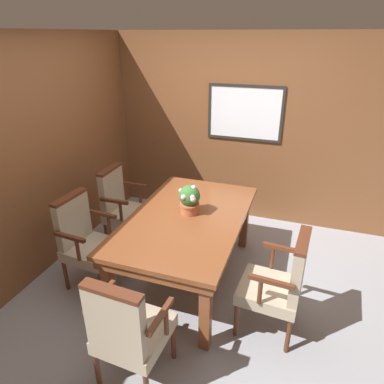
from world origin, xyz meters
The scene contains 9 objects.
ground_plane centered at (0.00, 0.00, 0.00)m, with size 14.00×14.00×0.00m, color #93969E.
wall_back centered at (0.00, 1.76, 1.23)m, with size 7.20×0.08×2.45m.
wall_left centered at (-1.57, 0.00, 1.23)m, with size 0.06×7.20×2.45m.
dining_table centered at (0.00, 0.14, 0.66)m, with size 1.10×1.82×0.75m.
chair_left_far centered at (-0.98, 0.53, 0.52)m, with size 0.51×0.53×0.98m.
chair_left_near centered at (-0.95, -0.26, 0.52)m, with size 0.54×0.55×0.98m.
chair_head_near centered at (0.02, -1.15, 0.52)m, with size 0.54×0.53×0.98m.
chair_right_near centered at (0.98, -0.29, 0.52)m, with size 0.54×0.55×0.98m.
potted_plant centered at (0.00, 0.21, 0.91)m, with size 0.22×0.24×0.31m.
Camera 1 is at (1.02, -2.67, 2.41)m, focal length 32.00 mm.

